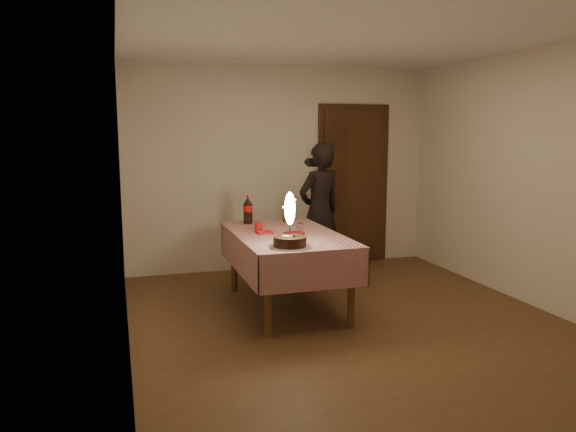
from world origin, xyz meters
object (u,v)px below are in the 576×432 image
object	(u,v)px
dining_table	(287,244)
clear_cup	(300,228)
photographer	(320,211)
amber_bottle_right	(286,212)
red_plate	(294,233)
red_cup	(259,228)
birthday_cake	(290,235)
cola_bottle	(248,210)

from	to	relation	value
dining_table	clear_cup	size ratio (longest dim) A/B	19.11
clear_cup	photographer	distance (m)	1.06
amber_bottle_right	photographer	distance (m)	0.60
dining_table	red_plate	distance (m)	0.13
red_cup	clear_cup	world-z (taller)	red_cup
birthday_cake	cola_bottle	size ratio (longest dim) A/B	1.54
red_cup	amber_bottle_right	bearing A→B (deg)	49.50
red_plate	cola_bottle	distance (m)	0.79
birthday_cake	amber_bottle_right	xyz separation A→B (m)	(0.35, 1.29, 0.01)
cola_bottle	amber_bottle_right	bearing A→B (deg)	-4.50
birthday_cake	cola_bottle	world-z (taller)	birthday_cake
birthday_cake	clear_cup	xyz separation A→B (m)	(0.31, 0.67, -0.07)
dining_table	amber_bottle_right	distance (m)	0.72
clear_cup	red_plate	bearing A→B (deg)	-138.78
red_cup	birthday_cake	bearing A→B (deg)	-83.18
dining_table	clear_cup	xyz separation A→B (m)	(0.15, 0.05, 0.15)
birthday_cake	amber_bottle_right	distance (m)	1.33
red_cup	photographer	world-z (taller)	photographer
red_plate	dining_table	bearing A→B (deg)	159.74
red_plate	photographer	distance (m)	1.17
cola_bottle	photographer	xyz separation A→B (m)	(0.94, 0.26, -0.09)
cola_bottle	amber_bottle_right	size ratio (longest dim) A/B	1.25
birthday_cake	photographer	xyz separation A→B (m)	(0.87, 1.58, -0.05)
dining_table	clear_cup	bearing A→B (deg)	17.11
clear_cup	amber_bottle_right	distance (m)	0.62
cola_bottle	clear_cup	bearing A→B (deg)	-59.12
clear_cup	photographer	xyz separation A→B (m)	(0.55, 0.91, 0.01)
amber_bottle_right	birthday_cake	bearing A→B (deg)	-105.27
clear_cup	photographer	bearing A→B (deg)	58.67
dining_table	red_plate	size ratio (longest dim) A/B	7.82
birthday_cake	photographer	bearing A→B (deg)	61.33
birthday_cake	red_cup	bearing A→B (deg)	96.82
red_plate	red_cup	size ratio (longest dim) A/B	2.20
red_plate	photographer	xyz separation A→B (m)	(0.64, 0.98, 0.06)
dining_table	birthday_cake	xyz separation A→B (m)	(-0.16, -0.63, 0.21)
clear_cup	cola_bottle	distance (m)	0.76
dining_table	cola_bottle	world-z (taller)	cola_bottle
birthday_cake	clear_cup	bearing A→B (deg)	65.14
dining_table	red_plate	world-z (taller)	red_plate
red_plate	cola_bottle	world-z (taller)	cola_bottle
red_plate	red_cup	xyz separation A→B (m)	(-0.32, 0.17, 0.05)
red_plate	red_cup	world-z (taller)	red_cup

